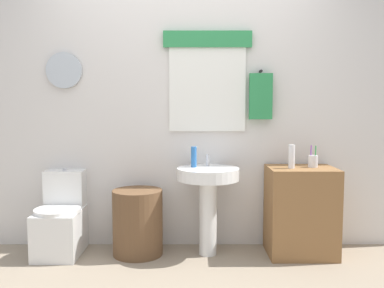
# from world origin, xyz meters

# --- Properties ---
(back_wall) EXTENTS (4.40, 0.18, 2.60)m
(back_wall) POSITION_xyz_m (0.00, 1.15, 1.30)
(back_wall) COLOR silver
(back_wall) RESTS_ON ground_plane
(toilet) EXTENTS (0.38, 0.51, 0.72)m
(toilet) POSITION_xyz_m (-1.05, 0.88, 0.27)
(toilet) COLOR white
(toilet) RESTS_ON ground_plane
(laundry_hamper) EXTENTS (0.42, 0.42, 0.56)m
(laundry_hamper) POSITION_xyz_m (-0.39, 0.85, 0.28)
(laundry_hamper) COLOR brown
(laundry_hamper) RESTS_ON ground_plane
(pedestal_sink) EXTENTS (0.52, 0.52, 0.75)m
(pedestal_sink) POSITION_xyz_m (0.21, 0.85, 0.57)
(pedestal_sink) COLOR white
(pedestal_sink) RESTS_ON ground_plane
(faucet) EXTENTS (0.03, 0.03, 0.10)m
(faucet) POSITION_xyz_m (0.21, 0.97, 0.80)
(faucet) COLOR silver
(faucet) RESTS_ON pedestal_sink
(wooden_cabinet) EXTENTS (0.56, 0.44, 0.75)m
(wooden_cabinet) POSITION_xyz_m (1.00, 0.85, 0.37)
(wooden_cabinet) COLOR olive
(wooden_cabinet) RESTS_ON ground_plane
(soap_bottle) EXTENTS (0.05, 0.05, 0.18)m
(soap_bottle) POSITION_xyz_m (0.09, 0.90, 0.83)
(soap_bottle) COLOR #2D6BB7
(soap_bottle) RESTS_ON pedestal_sink
(lotion_bottle) EXTENTS (0.05, 0.05, 0.20)m
(lotion_bottle) POSITION_xyz_m (0.90, 0.81, 0.85)
(lotion_bottle) COLOR white
(lotion_bottle) RESTS_ON wooden_cabinet
(toothbrush_cup) EXTENTS (0.08, 0.08, 0.18)m
(toothbrush_cup) POSITION_xyz_m (1.10, 0.87, 0.80)
(toothbrush_cup) COLOR silver
(toothbrush_cup) RESTS_ON wooden_cabinet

